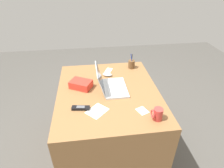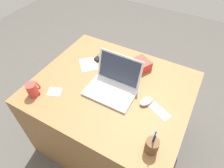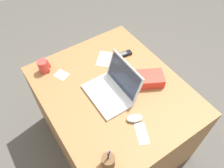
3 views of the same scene
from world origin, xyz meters
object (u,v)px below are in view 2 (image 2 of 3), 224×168
(cordless_phone, at_px, (101,56))
(computer_mouse, at_px, (146,101))
(laptop, at_px, (113,85))
(snack_bag, at_px, (137,66))
(coffee_mug_white, at_px, (33,89))
(pen_holder, at_px, (152,146))

(cordless_phone, bearing_deg, computer_mouse, -28.21)
(laptop, distance_m, cordless_phone, 0.39)
(computer_mouse, bearing_deg, laptop, -157.23)
(laptop, height_order, snack_bag, laptop)
(cordless_phone, distance_m, snack_bag, 0.33)
(coffee_mug_white, xyz_separation_m, cordless_phone, (0.20, 0.58, -0.04))
(cordless_phone, relative_size, snack_bag, 0.78)
(computer_mouse, relative_size, pen_holder, 0.58)
(computer_mouse, bearing_deg, snack_bag, 147.05)
(pen_holder, distance_m, snack_bag, 0.67)
(cordless_phone, bearing_deg, snack_bag, -0.30)
(coffee_mug_white, relative_size, pen_holder, 0.57)
(computer_mouse, distance_m, cordless_phone, 0.59)
(laptop, xyz_separation_m, coffee_mug_white, (-0.46, -0.31, 0.00))
(pen_holder, bearing_deg, coffee_mug_white, -179.37)
(coffee_mug_white, height_order, pen_holder, pen_holder)
(coffee_mug_white, height_order, cordless_phone, coffee_mug_white)
(laptop, distance_m, computer_mouse, 0.26)
(laptop, xyz_separation_m, computer_mouse, (0.25, 0.00, -0.03))
(laptop, height_order, computer_mouse, laptop)
(snack_bag, bearing_deg, laptop, -103.18)
(cordless_phone, height_order, pen_holder, pen_holder)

